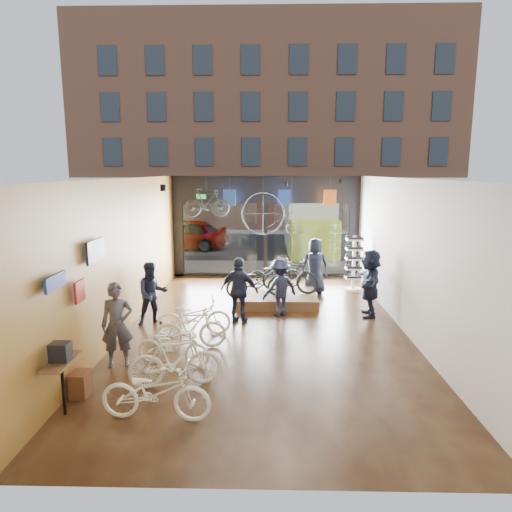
{
  "coord_description": "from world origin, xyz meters",
  "views": [
    {
      "loc": [
        0.05,
        -11.13,
        3.97
      ],
      "look_at": [
        -0.25,
        1.4,
        1.63
      ],
      "focal_mm": 32.0,
      "sensor_mm": 36.0,
      "label": 1
    }
  ],
  "objects_px": {
    "customer_1": "(152,294)",
    "customer_5": "(370,283)",
    "display_bike_left": "(257,281)",
    "customer_3": "(280,288)",
    "penny_farthing": "(272,215)",
    "floor_bike_0": "(156,392)",
    "sunglasses_rack": "(354,264)",
    "customer_2": "(239,291)",
    "street_car": "(182,234)",
    "hung_bike": "(206,203)",
    "floor_bike_2": "(173,347)",
    "display_platform": "(277,298)",
    "display_bike_right": "(275,274)",
    "floor_bike_4": "(194,317)",
    "floor_bike_1": "(175,360)",
    "display_bike_mid": "(290,275)",
    "customer_0": "(117,325)",
    "box_truck": "(311,226)",
    "floor_bike_3": "(191,328)",
    "customer_4": "(315,266)"
  },
  "relations": [
    {
      "from": "customer_2",
      "to": "customer_5",
      "type": "xyz_separation_m",
      "value": [
        3.57,
        0.7,
        0.05
      ]
    },
    {
      "from": "display_platform",
      "to": "customer_0",
      "type": "distance_m",
      "value": 5.77
    },
    {
      "from": "floor_bike_2",
      "to": "penny_farthing",
      "type": "height_order",
      "value": "penny_farthing"
    },
    {
      "from": "street_car",
      "to": "hung_bike",
      "type": "relative_size",
      "value": 2.91
    },
    {
      "from": "box_truck",
      "to": "customer_0",
      "type": "bearing_deg",
      "value": -111.27
    },
    {
      "from": "display_bike_mid",
      "to": "customer_0",
      "type": "xyz_separation_m",
      "value": [
        -3.75,
        -4.75,
        0.04
      ]
    },
    {
      "from": "floor_bike_4",
      "to": "customer_4",
      "type": "distance_m",
      "value": 5.24
    },
    {
      "from": "customer_2",
      "to": "floor_bike_2",
      "type": "bearing_deg",
      "value": 81.91
    },
    {
      "from": "floor_bike_0",
      "to": "floor_bike_4",
      "type": "distance_m",
      "value": 3.84
    },
    {
      "from": "display_bike_left",
      "to": "customer_2",
      "type": "relative_size",
      "value": 1.06
    },
    {
      "from": "sunglasses_rack",
      "to": "penny_farthing",
      "type": "xyz_separation_m",
      "value": [
        -2.73,
        0.65,
        1.56
      ]
    },
    {
      "from": "floor_bike_3",
      "to": "sunglasses_rack",
      "type": "relative_size",
      "value": 0.85
    },
    {
      "from": "floor_bike_1",
      "to": "display_bike_mid",
      "type": "height_order",
      "value": "display_bike_mid"
    },
    {
      "from": "street_car",
      "to": "customer_0",
      "type": "height_order",
      "value": "customer_0"
    },
    {
      "from": "customer_0",
      "to": "customer_1",
      "type": "bearing_deg",
      "value": 74.71
    },
    {
      "from": "sunglasses_rack",
      "to": "hung_bike",
      "type": "bearing_deg",
      "value": -173.37
    },
    {
      "from": "floor_bike_0",
      "to": "customer_4",
      "type": "xyz_separation_m",
      "value": [
        3.35,
        7.84,
        0.45
      ]
    },
    {
      "from": "floor_bike_2",
      "to": "display_platform",
      "type": "bearing_deg",
      "value": -15.54
    },
    {
      "from": "box_truck",
      "to": "display_bike_mid",
      "type": "bearing_deg",
      "value": -99.47
    },
    {
      "from": "customer_2",
      "to": "customer_5",
      "type": "height_order",
      "value": "customer_5"
    },
    {
      "from": "customer_1",
      "to": "customer_5",
      "type": "relative_size",
      "value": 0.89
    },
    {
      "from": "display_bike_right",
      "to": "customer_4",
      "type": "bearing_deg",
      "value": -81.16
    },
    {
      "from": "floor_bike_3",
      "to": "penny_farthing",
      "type": "bearing_deg",
      "value": -25.87
    },
    {
      "from": "customer_5",
      "to": "customer_4",
      "type": "bearing_deg",
      "value": -142.33
    },
    {
      "from": "box_truck",
      "to": "customer_1",
      "type": "distance_m",
      "value": 11.87
    },
    {
      "from": "display_bike_left",
      "to": "customer_3",
      "type": "distance_m",
      "value": 1.02
    },
    {
      "from": "penny_farthing",
      "to": "display_bike_left",
      "type": "bearing_deg",
      "value": -99.91
    },
    {
      "from": "customer_1",
      "to": "customer_4",
      "type": "relative_size",
      "value": 0.9
    },
    {
      "from": "customer_0",
      "to": "penny_farthing",
      "type": "bearing_deg",
      "value": 50.8
    },
    {
      "from": "floor_bike_1",
      "to": "floor_bike_3",
      "type": "bearing_deg",
      "value": -10.91
    },
    {
      "from": "floor_bike_1",
      "to": "customer_2",
      "type": "relative_size",
      "value": 0.98
    },
    {
      "from": "floor_bike_4",
      "to": "customer_5",
      "type": "relative_size",
      "value": 0.96
    },
    {
      "from": "street_car",
      "to": "penny_farthing",
      "type": "height_order",
      "value": "penny_farthing"
    },
    {
      "from": "floor_bike_4",
      "to": "display_platform",
      "type": "height_order",
      "value": "floor_bike_4"
    },
    {
      "from": "box_truck",
      "to": "customer_3",
      "type": "height_order",
      "value": "box_truck"
    },
    {
      "from": "floor_bike_0",
      "to": "floor_bike_3",
      "type": "distance_m",
      "value": 3.03
    },
    {
      "from": "display_bike_mid",
      "to": "customer_1",
      "type": "distance_m",
      "value": 4.26
    },
    {
      "from": "customer_5",
      "to": "customer_2",
      "type": "bearing_deg",
      "value": -70.24
    },
    {
      "from": "floor_bike_1",
      "to": "penny_farthing",
      "type": "relative_size",
      "value": 0.93
    },
    {
      "from": "display_platform",
      "to": "penny_farthing",
      "type": "height_order",
      "value": "penny_farthing"
    },
    {
      "from": "floor_bike_0",
      "to": "sunglasses_rack",
      "type": "bearing_deg",
      "value": -25.82
    },
    {
      "from": "street_car",
      "to": "penny_farthing",
      "type": "relative_size",
      "value": 2.49
    },
    {
      "from": "display_platform",
      "to": "hung_bike",
      "type": "relative_size",
      "value": 1.52
    },
    {
      "from": "floor_bike_1",
      "to": "display_platform",
      "type": "bearing_deg",
      "value": -31.33
    },
    {
      "from": "display_platform",
      "to": "box_truck",
      "type": "bearing_deg",
      "value": 78.17
    },
    {
      "from": "display_bike_left",
      "to": "customer_2",
      "type": "height_order",
      "value": "customer_2"
    },
    {
      "from": "floor_bike_3",
      "to": "display_bike_right",
      "type": "xyz_separation_m",
      "value": [
        1.97,
        4.34,
        0.27
      ]
    },
    {
      "from": "floor_bike_4",
      "to": "customer_3",
      "type": "xyz_separation_m",
      "value": [
        2.15,
        1.63,
        0.33
      ]
    },
    {
      "from": "floor_bike_2",
      "to": "floor_bike_4",
      "type": "xyz_separation_m",
      "value": [
        0.14,
        1.75,
        0.07
      ]
    },
    {
      "from": "display_bike_right",
      "to": "hung_bike",
      "type": "bearing_deg",
      "value": 51.69
    }
  ]
}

